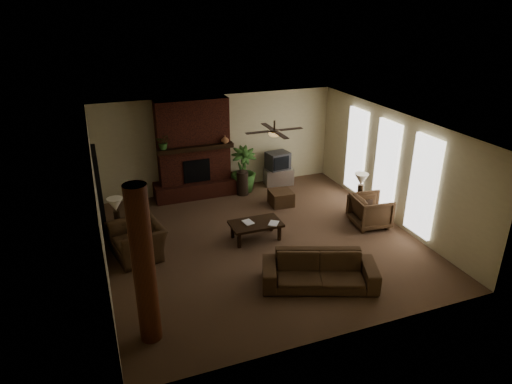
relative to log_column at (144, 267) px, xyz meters
name	(u,v)px	position (x,y,z in m)	size (l,w,h in m)	color
room_shell	(262,186)	(2.95, 2.40, 0.00)	(7.00, 7.00, 7.00)	brown
fireplace	(194,157)	(2.15, 5.62, -0.24)	(2.40, 0.70, 2.80)	#4C1F14
windows	(386,167)	(6.40, 2.60, -0.05)	(0.08, 3.65, 2.35)	white
log_column	(144,267)	(0.00, 0.00, 0.00)	(0.36, 0.36, 2.80)	#5B2B16
doorway	(100,192)	(-0.49, 4.20, -0.35)	(0.10, 1.00, 2.10)	black
ceiling_fan	(274,132)	(3.35, 2.70, 1.13)	(1.35, 1.35, 0.37)	#302315
sofa	(320,266)	(3.37, 0.35, -0.96)	(2.25, 0.66, 0.88)	#48321F
armchair_left	(138,236)	(0.17, 2.74, -0.90)	(1.15, 0.75, 1.00)	#48321F
armchair_right	(371,210)	(5.78, 2.18, -0.96)	(0.85, 0.80, 0.88)	#48321F
coffee_table	(256,225)	(2.85, 2.55, -1.03)	(1.20, 0.70, 0.43)	black
ottoman	(281,198)	(4.19, 4.12, -1.20)	(0.60, 0.60, 0.40)	#48321F
tv_stand	(279,176)	(4.73, 5.55, -1.15)	(0.85, 0.50, 0.50)	silver
tv	(278,161)	(4.69, 5.54, -0.64)	(0.72, 0.61, 0.52)	#323234
floor_vase	(242,180)	(3.43, 5.18, -0.97)	(0.34, 0.34, 0.77)	#2D2219
floor_plant	(243,179)	(3.53, 5.41, -1.03)	(0.75, 1.33, 0.75)	#325A24
side_table_left	(119,234)	(-0.20, 3.40, -1.12)	(0.50, 0.50, 0.55)	black
lamp_left	(116,207)	(-0.20, 3.35, -0.40)	(0.45, 0.45, 0.65)	#302315
side_table_right	(360,206)	(5.84, 2.75, -1.12)	(0.50, 0.50, 0.55)	black
lamp_right	(361,181)	(5.78, 2.72, -0.40)	(0.40, 0.40, 0.65)	#302315
mantel_plant	(164,143)	(1.29, 5.37, 0.32)	(0.38, 0.42, 0.33)	#325A24
mantel_vase	(225,139)	(2.98, 5.32, 0.27)	(0.22, 0.23, 0.22)	#915E3A
book_a	(244,218)	(2.57, 2.59, -0.83)	(0.22, 0.03, 0.29)	#999999
book_b	(269,218)	(3.13, 2.41, -0.82)	(0.21, 0.02, 0.29)	#999999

